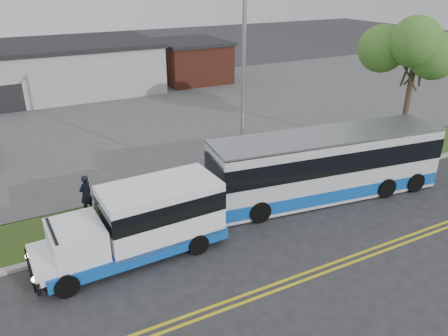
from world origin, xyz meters
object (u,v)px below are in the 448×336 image
shuttle_bus (144,219)px  pedestrian (86,194)px  transit_bus (326,165)px  tree_east (417,44)px  streetlight_near (244,85)px

shuttle_bus → pedestrian: (-1.34, 3.99, -0.46)m
shuttle_bus → transit_bus: bearing=1.4°
tree_east → shuttle_bus: tree_east is taller
tree_east → transit_bus: (-7.74, -2.40, -4.64)m
streetlight_near → pedestrian: streetlight_near is taller
transit_bus → pedestrian: 10.92m
shuttle_bus → pedestrian: bearing=106.2°
transit_bus → pedestrian: bearing=169.2°
streetlight_near → transit_bus: 5.35m
transit_bus → streetlight_near: bearing=154.3°
shuttle_bus → transit_bus: size_ratio=0.63×
streetlight_near → shuttle_bus: streetlight_near is taller
streetlight_near → shuttle_bus: 7.42m
transit_bus → pedestrian: transit_bus is taller
tree_east → transit_bus: 9.33m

